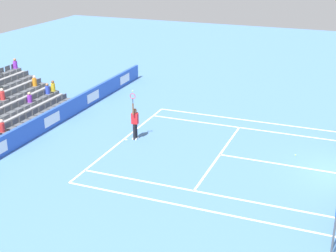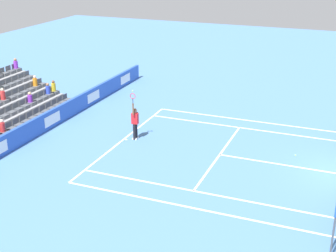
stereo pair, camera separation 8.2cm
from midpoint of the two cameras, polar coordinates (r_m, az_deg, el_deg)
line_baseline at (r=26.55m, az=-5.19°, el=-1.57°), size 10.97×0.10×0.01m
line_service at (r=24.71m, az=6.27°, el=-3.40°), size 8.23×0.10×0.01m
line_centre_service at (r=24.15m, az=13.61°, el=-4.50°), size 0.10×6.40×0.01m
line_singles_sideline_left at (r=21.06m, az=4.35°, el=-7.92°), size 0.10×11.89×0.01m
line_singles_sideline_right at (r=28.30m, az=9.46°, el=-0.30°), size 0.10×11.89×0.01m
line_doubles_sideline_left at (r=19.93m, az=3.13°, el=-9.71°), size 0.10×11.89×0.01m
line_doubles_sideline_right at (r=29.56m, az=10.06°, el=0.60°), size 0.10×11.89×0.01m
line_centre_mark at (r=26.50m, az=-4.99°, el=-1.60°), size 0.10×0.20×0.01m
sponsor_barrier at (r=28.70m, az=-13.68°, el=0.81°), size 23.59×0.22×1.07m
tennis_player at (r=26.18m, az=-3.86°, el=0.47°), size 0.53×0.37×2.85m
stadium_stand at (r=30.75m, az=-19.19°, el=2.16°), size 7.44×4.75×3.03m
loose_tennis_ball at (r=25.28m, az=15.01°, el=-3.37°), size 0.07×0.07×0.07m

